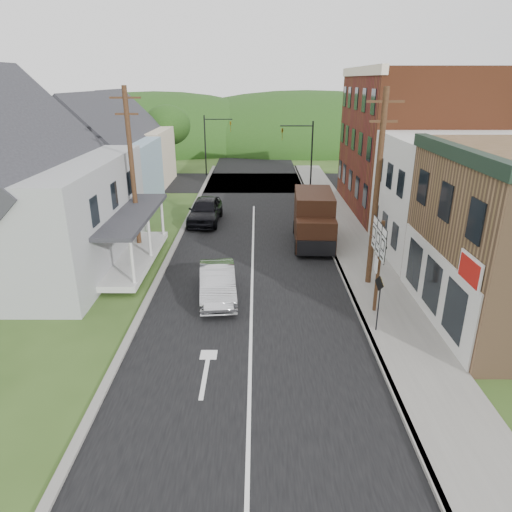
{
  "coord_description": "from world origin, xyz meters",
  "views": [
    {
      "loc": [
        0.23,
        -16.58,
        9.24
      ],
      "look_at": [
        0.2,
        1.62,
        2.2
      ],
      "focal_mm": 32.0,
      "sensor_mm": 36.0,
      "label": 1
    }
  ],
  "objects_px": {
    "route_sign_cluster": "(378,254)",
    "warning_sign": "(379,296)",
    "dark_sedan": "(205,210)",
    "silver_sedan": "(218,283)",
    "delivery_van": "(314,219)"
  },
  "relations": [
    {
      "from": "dark_sedan",
      "to": "delivery_van",
      "type": "height_order",
      "value": "delivery_van"
    },
    {
      "from": "warning_sign",
      "to": "silver_sedan",
      "type": "bearing_deg",
      "value": 137.7
    },
    {
      "from": "dark_sedan",
      "to": "warning_sign",
      "type": "height_order",
      "value": "warning_sign"
    },
    {
      "from": "silver_sedan",
      "to": "delivery_van",
      "type": "relative_size",
      "value": 0.8
    },
    {
      "from": "dark_sedan",
      "to": "silver_sedan",
      "type": "bearing_deg",
      "value": -78.61
    },
    {
      "from": "route_sign_cluster",
      "to": "warning_sign",
      "type": "bearing_deg",
      "value": -98.2
    },
    {
      "from": "delivery_van",
      "to": "route_sign_cluster",
      "type": "relative_size",
      "value": 1.41
    },
    {
      "from": "delivery_van",
      "to": "warning_sign",
      "type": "xyz_separation_m",
      "value": [
        1.25,
        -10.44,
        0.08
      ]
    },
    {
      "from": "route_sign_cluster",
      "to": "warning_sign",
      "type": "height_order",
      "value": "route_sign_cluster"
    },
    {
      "from": "dark_sedan",
      "to": "delivery_van",
      "type": "xyz_separation_m",
      "value": [
        6.94,
        -4.37,
        0.68
      ]
    },
    {
      "from": "dark_sedan",
      "to": "warning_sign",
      "type": "xyz_separation_m",
      "value": [
        8.18,
        -14.81,
        0.76
      ]
    },
    {
      "from": "silver_sedan",
      "to": "warning_sign",
      "type": "distance_m",
      "value": 7.14
    },
    {
      "from": "warning_sign",
      "to": "delivery_van",
      "type": "bearing_deg",
      "value": 80.2
    },
    {
      "from": "delivery_van",
      "to": "route_sign_cluster",
      "type": "bearing_deg",
      "value": -77.05
    },
    {
      "from": "route_sign_cluster",
      "to": "delivery_van",
      "type": "bearing_deg",
      "value": 101.59
    }
  ]
}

